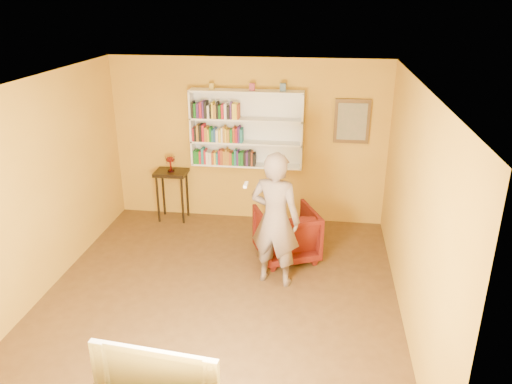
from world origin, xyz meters
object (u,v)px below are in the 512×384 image
console_table (172,180)px  person (275,220)px  television (161,372)px  bookshelf (247,128)px  ruby_lustre (170,161)px  armchair (287,234)px

console_table → person: person is taller
television → bookshelf: bearing=95.7°
console_table → ruby_lustre: size_ratio=3.45×
console_table → ruby_lustre: (0.00, -0.00, 0.33)m
bookshelf → person: bearing=-71.3°
console_table → person: (1.91, -1.77, 0.19)m
bookshelf → armchair: bearing=-58.7°
bookshelf → television: bookshelf is taller
bookshelf → ruby_lustre: bearing=-172.8°
armchair → person: 0.87m
armchair → television: 3.52m
bookshelf → console_table: bookshelf is taller
armchair → television: size_ratio=0.79×
armchair → person: (-0.10, -0.68, 0.53)m
bookshelf → armchair: 1.90m
person → television: size_ratio=1.72×
console_table → armchair: size_ratio=1.04×
person → ruby_lustre: bearing=-28.2°
console_table → ruby_lustre: ruby_lustre is taller
console_table → person: size_ratio=0.48×
person → bookshelf: bearing=-56.7°
ruby_lustre → person: person is taller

